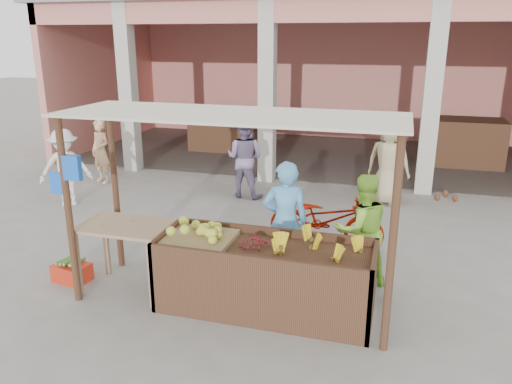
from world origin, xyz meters
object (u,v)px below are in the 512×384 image
(red_crate, at_px, (72,272))
(motorcycle, at_px, (326,218))
(side_table, at_px, (125,235))
(vendor_green, at_px, (362,227))
(vendor_blue, at_px, (285,218))
(fruit_stall, at_px, (265,279))

(red_crate, relative_size, motorcycle, 0.25)
(side_table, relative_size, motorcycle, 0.60)
(motorcycle, bearing_deg, vendor_green, -147.25)
(red_crate, xyz_separation_m, vendor_blue, (2.79, 0.87, 0.78))
(fruit_stall, height_order, side_table, side_table)
(vendor_green, xyz_separation_m, motorcycle, (-0.62, 1.07, -0.32))
(side_table, relative_size, vendor_green, 0.71)
(fruit_stall, distance_m, motorcycle, 2.13)
(vendor_blue, bearing_deg, vendor_green, 174.25)
(side_table, height_order, vendor_blue, vendor_blue)
(fruit_stall, xyz_separation_m, vendor_blue, (0.05, 0.85, 0.50))
(red_crate, bearing_deg, motorcycle, 43.58)
(vendor_green, bearing_deg, side_table, -6.69)
(vendor_green, relative_size, motorcycle, 0.85)
(vendor_blue, height_order, vendor_green, vendor_blue)
(red_crate, height_order, vendor_green, vendor_green)
(vendor_blue, bearing_deg, fruit_stall, 71.69)
(motorcycle, bearing_deg, side_table, 135.02)
(motorcycle, bearing_deg, red_crate, 126.03)
(red_crate, bearing_deg, side_table, 10.08)
(vendor_blue, distance_m, vendor_green, 1.02)
(side_table, relative_size, vendor_blue, 0.64)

